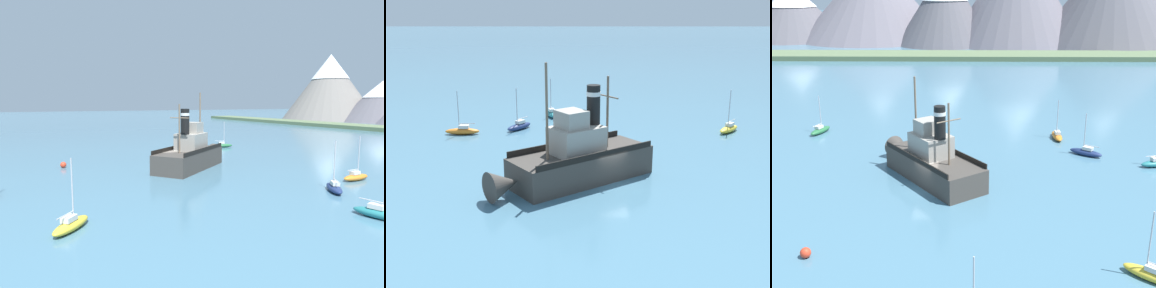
# 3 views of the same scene
# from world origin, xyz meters

# --- Properties ---
(ground_plane) EXTENTS (600.00, 600.00, 0.00)m
(ground_plane) POSITION_xyz_m (0.00, 0.00, 0.00)
(ground_plane) COLOR #477289
(shoreline_strip) EXTENTS (240.00, 12.00, 1.20)m
(shoreline_strip) POSITION_xyz_m (0.00, 82.93, 0.60)
(shoreline_strip) COLOR #5B704C
(shoreline_strip) RESTS_ON ground
(old_tugboat) EXTENTS (11.30, 13.57, 9.90)m
(old_tugboat) POSITION_xyz_m (0.31, 3.09, 1.83)
(old_tugboat) COLOR #423D38
(old_tugboat) RESTS_ON ground
(sailboat_green) EXTENTS (2.32, 3.95, 4.90)m
(sailboat_green) POSITION_xyz_m (-15.33, 17.82, 0.43)
(sailboat_green) COLOR #286B3D
(sailboat_green) RESTS_ON ground
(sailboat_orange) EXTENTS (1.21, 3.83, 4.90)m
(sailboat_orange) POSITION_xyz_m (15.20, 15.90, 0.43)
(sailboat_orange) COLOR orange
(sailboat_orange) RESTS_ON ground
(sailboat_yellow) EXTENTS (3.58, 3.34, 4.90)m
(sailboat_yellow) POSITION_xyz_m (16.31, -14.30, 0.43)
(sailboat_yellow) COLOR gold
(sailboat_yellow) RESTS_ON ground
(sailboat_navy) EXTENTS (3.75, 3.07, 4.90)m
(sailboat_navy) POSITION_xyz_m (17.48, 9.79, 0.43)
(sailboat_navy) COLOR navy
(sailboat_navy) RESTS_ON ground
(mooring_buoy) EXTENTS (0.78, 0.78, 0.78)m
(mooring_buoy) POSITION_xyz_m (-7.52, -11.94, 0.39)
(mooring_buoy) COLOR red
(mooring_buoy) RESTS_ON ground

